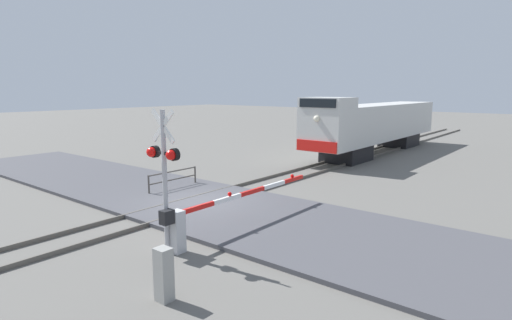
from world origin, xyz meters
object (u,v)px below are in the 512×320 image
Objects in this scene: crossing_gate at (204,215)px; guard_railing at (173,177)px; locomotive at (376,124)px; utility_cabinet at (164,275)px; crossing_signal at (164,165)px.

crossing_gate is 2.52× the size of guard_railing.
crossing_gate is at bearing -80.96° from locomotive.
crossing_gate is 6.93m from guard_railing.
utility_cabinet is (1.92, -3.07, -0.25)m from crossing_gate.
locomotive is at bearing 81.24° from guard_railing.
crossing_gate is at bearing 82.33° from crossing_signal.
crossing_signal reaches higher than guard_railing.
crossing_signal is at bearing -81.94° from locomotive.
utility_cabinet reaches higher than guard_railing.
utility_cabinet is 10.31m from guard_railing.
crossing_gate is 3.63m from utility_cabinet.
locomotive reaches higher than utility_cabinet.
guard_railing is (-2.59, -16.84, -1.53)m from locomotive.
locomotive reaches higher than crossing_signal.
crossing_gate reaches higher than utility_cabinet.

